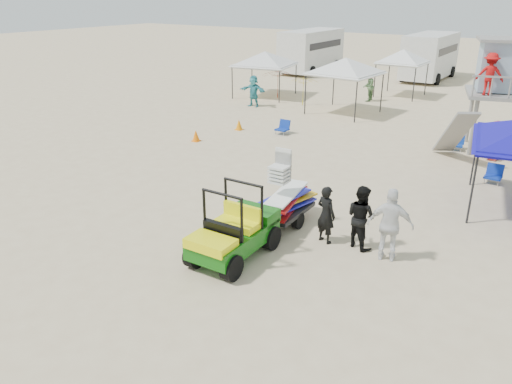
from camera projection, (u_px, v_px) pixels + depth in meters
The scene contains 20 objects.
ground at pixel (165, 281), 11.36m from camera, with size 140.00×140.00×0.00m, color beige.
utility_cart at pixel (232, 226), 12.06m from camera, with size 1.30×2.45×1.84m.
surf_trailer at pixel (282, 198), 13.89m from camera, with size 1.25×2.26×1.92m.
man_left at pixel (326, 215), 12.89m from camera, with size 0.57×0.37×1.56m, color black.
man_mid at pixel (361, 217), 12.63m from camera, with size 0.81×0.63×1.67m, color black.
man_right at pixel (390, 225), 11.96m from camera, with size 1.09×0.45×1.86m, color white.
lifeguard_tower at pixel (506, 70), 19.64m from camera, with size 3.34×3.34×4.35m.
canopy_white_a at pixel (346, 60), 25.95m from camera, with size 3.37×3.37×3.32m.
canopy_white_b at pixel (265, 54), 30.36m from camera, with size 3.75×3.75×3.13m.
canopy_white_c at pixel (404, 52), 30.28m from camera, with size 2.62×2.62×3.26m.
umbrella_a at pixel (277, 84), 30.42m from camera, with size 1.85×1.89×1.70m, color #B32C13.
umbrella_b at pixel (303, 91), 28.45m from camera, with size 1.76×1.79×1.61m, color yellow.
cone_near at pixel (239, 125), 23.63m from camera, with size 0.34×0.34×0.50m, color orange.
cone_far at pixel (196, 136), 21.85m from camera, with size 0.34×0.34×0.50m, color orange.
beach_chair_a at pixel (283, 127), 22.97m from camera, with size 0.56×0.60×0.64m.
beach_chair_b at pixel (457, 142), 20.67m from camera, with size 0.64×0.69×0.64m.
beach_chair_c at pixel (494, 174), 17.12m from camera, with size 0.55×0.59×0.64m.
rv_far_left at pixel (311, 49), 40.01m from camera, with size 2.64×6.80×3.25m.
rv_mid_left at pixel (430, 54), 36.57m from camera, with size 2.65×6.50×3.25m.
distant_beachgoers at pixel (371, 96), 26.94m from camera, with size 18.66×13.65×1.83m.
Camera 1 is at (7.12, -7.00, 6.15)m, focal length 35.00 mm.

